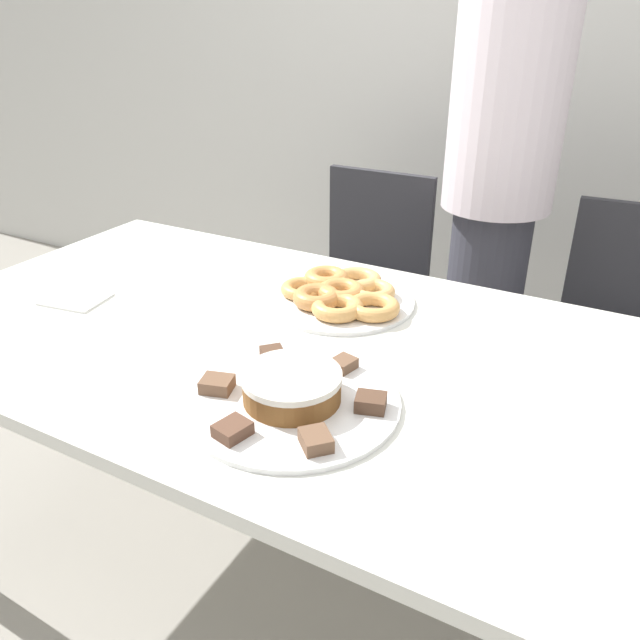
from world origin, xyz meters
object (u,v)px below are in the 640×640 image
person_standing (497,188)px  plate_cake (292,401)px  office_chair_left (360,307)px  napkin (76,299)px  plate_donuts (341,301)px  office_chair_right (616,366)px  frosted_cake (292,386)px

person_standing → plate_cake: person_standing is taller
office_chair_left → person_standing: bearing=2.2°
napkin → person_standing: bearing=52.4°
napkin → office_chair_left: bearing=71.7°
plate_cake → plate_donuts: same height
office_chair_left → plate_donuts: 0.79m
person_standing → napkin: 1.23m
office_chair_right → plate_cake: bearing=-117.2°
person_standing → office_chair_left: 0.65m
office_chair_left → plate_donuts: office_chair_left is taller
frosted_cake → napkin: size_ratio=1.13×
office_chair_left → napkin: bearing=-108.4°
plate_cake → napkin: size_ratio=2.45×
napkin → office_chair_right: bearing=39.0°
frosted_cake → plate_cake: bearing=0.0°
frosted_cake → plate_donuts: bearing=105.7°
plate_cake → napkin: (-0.68, 0.12, -0.00)m
person_standing → plate_donuts: (-0.18, -0.68, -0.14)m
person_standing → plate_donuts: size_ratio=4.85×
person_standing → frosted_cake: bearing=-93.4°
plate_cake → frosted_cake: bearing=180.0°
person_standing → napkin: bearing=-127.6°
person_standing → plate_cake: bearing=-93.4°
person_standing → plate_donuts: 0.71m
plate_donuts → frosted_cake: frosted_cake is taller
person_standing → plate_donuts: person_standing is taller
office_chair_right → plate_cake: 1.24m
office_chair_left → office_chair_right: same height
office_chair_right → frosted_cake: office_chair_right is taller
person_standing → napkin: (-0.75, -0.97, -0.14)m
plate_cake → plate_donuts: 0.44m
office_chair_right → frosted_cake: bearing=-117.2°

